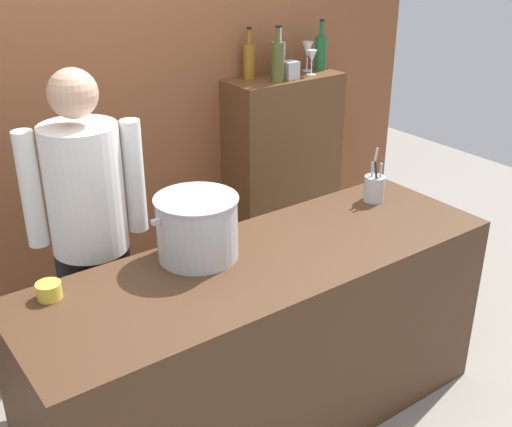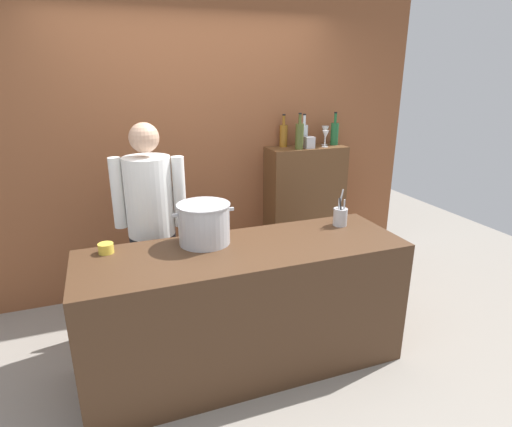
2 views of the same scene
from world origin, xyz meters
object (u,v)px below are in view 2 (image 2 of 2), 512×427
at_px(wine_bottle_clear, 304,135).
at_px(wine_bottle_olive, 299,136).
at_px(wine_bottle_amber, 284,135).
at_px(chef, 151,218).
at_px(spice_tin_silver, 309,142).
at_px(butter_jar, 106,248).
at_px(wine_glass_short, 325,135).
at_px(wine_bottle_green, 335,133).
at_px(wine_glass_wide, 325,132).
at_px(stockpot_large, 204,224).
at_px(utensil_crock, 340,216).

xyz_separation_m(wine_bottle_clear, wine_bottle_olive, (-0.11, -0.12, 0.01)).
distance_m(wine_bottle_clear, wine_bottle_amber, 0.20).
xyz_separation_m(chef, spice_tin_silver, (1.54, 0.49, 0.40)).
height_order(butter_jar, wine_bottle_olive, wine_bottle_olive).
bearing_deg(wine_glass_short, wine_bottle_clear, 149.38).
distance_m(wine_bottle_green, wine_glass_wide, 0.10).
bearing_deg(wine_glass_short, stockpot_large, -146.35).
height_order(wine_bottle_green, spice_tin_silver, wine_bottle_green).
bearing_deg(wine_bottle_olive, wine_glass_short, 3.71).
distance_m(utensil_crock, wine_glass_short, 1.13).
height_order(butter_jar, wine_glass_short, wine_glass_short).
distance_m(chef, utensil_crock, 1.41).
relative_size(wine_bottle_clear, wine_glass_wide, 1.65).
bearing_deg(wine_bottle_green, wine_bottle_olive, -166.45).
relative_size(wine_bottle_green, wine_glass_short, 2.03).
relative_size(stockpot_large, spice_tin_silver, 3.85).
bearing_deg(butter_jar, wine_bottle_green, 24.04).
height_order(utensil_crock, wine_bottle_amber, wine_bottle_amber).
relative_size(wine_bottle_amber, spice_tin_silver, 2.85).
bearing_deg(chef, butter_jar, 66.54).
relative_size(stockpot_large, wine_glass_wide, 2.22).
distance_m(wine_bottle_olive, wine_glass_wide, 0.36).
bearing_deg(wine_bottle_amber, chef, -154.46).
bearing_deg(stockpot_large, wine_glass_wide, 35.53).
bearing_deg(utensil_crock, wine_bottle_green, 62.78).
height_order(wine_bottle_green, wine_bottle_amber, wine_bottle_green).
bearing_deg(spice_tin_silver, wine_glass_wide, 25.72).
height_order(wine_bottle_clear, wine_glass_wide, wine_bottle_clear).
relative_size(chef, wine_glass_short, 10.67).
xyz_separation_m(utensil_crock, wine_glass_short, (0.39, 0.96, 0.45)).
relative_size(wine_glass_short, spice_tin_silver, 1.46).
xyz_separation_m(wine_bottle_amber, spice_tin_silver, (0.19, -0.16, -0.06)).
relative_size(stockpot_large, utensil_crock, 1.51).
xyz_separation_m(butter_jar, wine_glass_short, (2.04, 0.89, 0.49)).
xyz_separation_m(butter_jar, wine_glass_wide, (2.10, 1.00, 0.51)).
xyz_separation_m(wine_bottle_green, wine_bottle_clear, (-0.32, 0.02, -0.00)).
height_order(chef, wine_bottle_clear, chef).
relative_size(stockpot_large, butter_jar, 4.28).
height_order(wine_glass_short, spice_tin_silver, wine_glass_short).
xyz_separation_m(wine_bottle_green, wine_glass_short, (-0.15, -0.09, -0.01)).
bearing_deg(wine_bottle_olive, spice_tin_silver, 8.58).
bearing_deg(stockpot_large, spice_tin_silver, 37.11).
height_order(wine_glass_wide, wine_glass_short, wine_glass_wide).
xyz_separation_m(wine_bottle_clear, wine_glass_wide, (0.23, 0.00, 0.02)).
bearing_deg(wine_bottle_olive, chef, -161.79).
distance_m(chef, wine_bottle_amber, 1.56).
relative_size(stockpot_large, wine_bottle_olive, 1.25).
xyz_separation_m(stockpot_large, wine_glass_wide, (1.47, 1.05, 0.41)).
height_order(wine_bottle_clear, wine_bottle_olive, wine_bottle_olive).
bearing_deg(utensil_crock, stockpot_large, 178.89).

